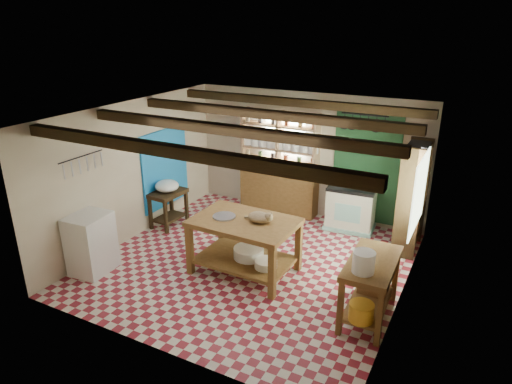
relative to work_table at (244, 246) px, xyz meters
The scene contains 30 objects.
floor 0.56m from the work_table, 97.06° to the left, with size 5.00×5.00×0.02m, color maroon.
ceiling 2.15m from the work_table, 97.06° to the left, with size 5.00×5.00×0.02m, color #47474C.
wall_back 2.91m from the work_table, 90.74° to the left, with size 5.00×0.04×2.60m, color beige.
wall_front 2.36m from the work_table, 90.94° to the right, with size 5.00×0.04×2.60m, color beige.
wall_left 2.68m from the work_table, behind, with size 0.04×5.00×2.60m, color beige.
wall_right 2.62m from the work_table, ahead, with size 0.04×5.00×2.60m, color beige.
ceiling_beams 2.03m from the work_table, 97.06° to the left, with size 5.00×3.80×0.15m, color #2F2110.
blue_wall_patch 2.85m from the work_table, 154.56° to the left, with size 0.04×1.40×1.60m, color #1B7CCC.
green_wall_patch 3.12m from the work_table, 66.28° to the left, with size 1.30×0.04×2.30m, color #1B4524.
window_back 3.08m from the work_table, 100.95° to the left, with size 0.90×0.02×0.80m, color #B4C8B1.
window_right 2.92m from the work_table, 27.87° to the left, with size 0.02×1.30×1.20m, color #B4C8B1.
utensil_rail 2.95m from the work_table, 159.87° to the right, with size 0.06×0.90×0.28m, color black.
pot_rack 3.14m from the work_table, 62.61° to the left, with size 0.86×0.12×0.36m, color black.
shelving_unit 2.74m from the work_table, 102.69° to the left, with size 1.70×0.34×2.20m, color tan.
tall_rack 3.11m from the work_table, 43.00° to the left, with size 0.40×0.86×2.00m, color #2F2110.
work_table is the anchor object (origin of this frame).
stove 2.67m from the work_table, 66.31° to the left, with size 0.92×0.62×0.90m, color beige.
prep_table 2.40m from the work_table, 158.69° to the left, with size 0.50×0.73×0.74m, color #2F2110.
white_cabinet 2.53m from the work_table, 153.05° to the right, with size 0.56×0.67×1.01m, color white.
right_counter 2.16m from the work_table, ahead, with size 0.62×1.25×0.89m, color brown.
cat 0.61m from the work_table, ahead, with size 0.38×0.29×0.17m, color #957B57.
steel_tray 0.60m from the work_table, behind, with size 0.38×0.38×0.02m, color #B2B2BA.
basin_large 0.15m from the work_table, 43.64° to the left, with size 0.50×0.50×0.18m, color white.
basin_small 0.49m from the work_table, 13.89° to the right, with size 0.36×0.36×0.13m, color white.
kettle_left 2.62m from the work_table, 71.28° to the left, with size 0.19×0.19×0.22m, color #B2B2BA.
kettle_right 2.76m from the work_table, 64.44° to the left, with size 0.16×0.16×0.20m, color black.
enamel_bowl 2.43m from the work_table, 158.69° to the left, with size 0.47×0.47×0.23m, color white.
white_bucket 2.27m from the work_table, 16.59° to the right, with size 0.29×0.29×0.29m, color white.
wicker_basket 2.14m from the work_table, ahead, with size 0.41×0.33×0.29m, color #91633A.
yellow_tub 2.28m from the work_table, 18.59° to the right, with size 0.33×0.33×0.24m, color gold.
Camera 1 is at (3.29, -6.13, 3.98)m, focal length 32.00 mm.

